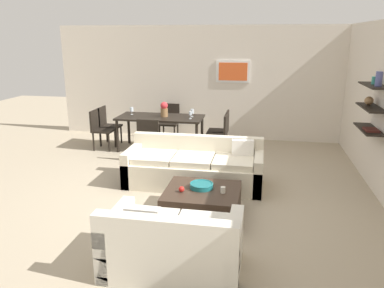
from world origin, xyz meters
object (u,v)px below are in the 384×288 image
at_px(loveseat_white, 172,245).
at_px(coffee_table, 202,202).
at_px(decorative_bowl, 201,185).
at_px(wine_glass_left_far, 132,109).
at_px(candle_jar, 223,190).
at_px(wine_glass_right_near, 190,114).
at_px(dining_chair_left_far, 107,123).
at_px(dining_table, 160,120).
at_px(wine_glass_right_far, 192,112).
at_px(dining_chair_left_near, 100,127).
at_px(wine_glass_head, 164,109).
at_px(centerpiece_vase, 164,109).
at_px(dining_chair_right_near, 220,132).
at_px(dining_chair_right_far, 222,128).
at_px(sofa_beige, 195,168).
at_px(apple_on_coffee_table, 181,189).
at_px(dining_chair_foot, 150,137).
at_px(dining_chair_head, 170,120).

height_order(loveseat_white, coffee_table, loveseat_white).
relative_size(decorative_bowl, wine_glass_left_far, 2.00).
relative_size(candle_jar, wine_glass_right_near, 0.56).
bearing_deg(wine_glass_left_far, dining_chair_left_far, 172.50).
distance_m(candle_jar, dining_table, 3.53).
xyz_separation_m(wine_glass_left_far, wine_glass_right_far, (1.37, 0.00, 0.00)).
distance_m(decorative_bowl, dining_chair_left_near, 3.89).
relative_size(wine_glass_right_near, wine_glass_head, 1.02).
bearing_deg(centerpiece_vase, wine_glass_head, 104.03).
xyz_separation_m(dining_table, dining_chair_right_near, (1.34, -0.19, -0.17)).
bearing_deg(wine_glass_right_near, dining_chair_right_far, 24.39).
xyz_separation_m(dining_table, centerpiece_vase, (0.09, 0.01, 0.24)).
bearing_deg(candle_jar, coffee_table, 169.76).
height_order(wine_glass_right_far, centerpiece_vase, centerpiece_vase).
height_order(sofa_beige, apple_on_coffee_table, sofa_beige).
xyz_separation_m(apple_on_coffee_table, dining_chair_foot, (-1.14, 2.32, 0.08)).
bearing_deg(wine_glass_right_far, dining_chair_head, 133.49).
xyz_separation_m(candle_jar, centerpiece_vase, (-1.62, 3.10, 0.49)).
xyz_separation_m(loveseat_white, dining_table, (-1.31, 4.38, 0.38)).
bearing_deg(dining_chair_right_near, dining_chair_head, 142.68).
height_order(dining_chair_right_near, wine_glass_right_near, wine_glass_right_near).
bearing_deg(loveseat_white, dining_chair_right_near, 89.59).
bearing_deg(dining_table, dining_chair_right_far, 8.09).
distance_m(candle_jar, apple_on_coffee_table, 0.57).
relative_size(dining_table, centerpiece_vase, 5.73).
bearing_deg(wine_glass_left_far, dining_table, -8.64).
bearing_deg(dining_chair_right_near, centerpiece_vase, 170.84).
bearing_deg(dining_chair_head, loveseat_white, -75.93).
relative_size(dining_chair_right_far, wine_glass_right_near, 5.57).
relative_size(wine_glass_right_near, wine_glass_left_far, 0.96).
height_order(loveseat_white, centerpiece_vase, centerpiece_vase).
bearing_deg(apple_on_coffee_table, wine_glass_right_far, 97.97).
height_order(dining_chair_left_near, wine_glass_right_far, wine_glass_right_far).
relative_size(dining_chair_right_near, dining_chair_right_far, 1.00).
bearing_deg(wine_glass_right_far, dining_chair_foot, -126.37).
relative_size(wine_glass_head, centerpiece_vase, 0.48).
height_order(loveseat_white, decorative_bowl, loveseat_white).
distance_m(dining_chair_right_far, dining_chair_left_far, 2.67).
xyz_separation_m(loveseat_white, coffee_table, (0.11, 1.35, -0.10)).
height_order(dining_chair_foot, wine_glass_head, wine_glass_head).
bearing_deg(dining_chair_left_far, dining_chair_foot, -37.32).
distance_m(dining_chair_head, dining_chair_right_far, 1.48).
height_order(decorative_bowl, wine_glass_right_far, wine_glass_right_far).
height_order(candle_jar, dining_chair_left_near, dining_chair_left_near).
bearing_deg(centerpiece_vase, loveseat_white, -74.50).
bearing_deg(centerpiece_vase, dining_chair_foot, -95.95).
bearing_deg(coffee_table, wine_glass_right_far, 103.04).
height_order(dining_chair_left_near, wine_glass_head, wine_glass_head).
height_order(apple_on_coffee_table, dining_chair_left_near, dining_chair_left_near).
distance_m(loveseat_white, dining_chair_left_near, 4.96).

